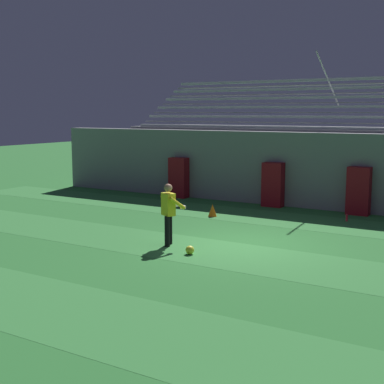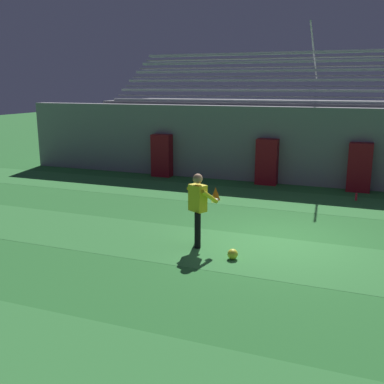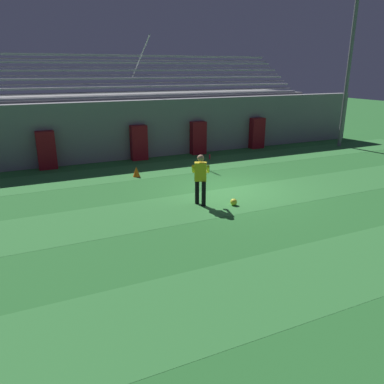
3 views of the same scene
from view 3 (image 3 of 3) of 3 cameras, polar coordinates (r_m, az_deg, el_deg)
name	(u,v)px [view 3 (image 3 of 3)]	position (r m, az deg, el deg)	size (l,w,h in m)	color
ground_plane	(229,189)	(13.89, 5.65, 0.44)	(80.00, 80.00, 0.00)	#2D7533
turf_stripe_near	(360,261)	(9.61, 24.17, -9.56)	(28.00, 2.46, 0.01)	#38843D
turf_stripe_mid	(245,198)	(13.01, 8.05, -0.88)	(28.00, 2.46, 0.01)	#38843D
turf_stripe_far	(187,166)	(17.16, -0.79, 4.00)	(28.00, 2.46, 0.01)	#38843D
back_wall	(165,127)	(19.32, -4.08, 9.78)	(24.00, 0.60, 2.80)	gray
padding_pillar_gate_left	(139,143)	(18.39, -8.09, 7.44)	(0.78, 0.44, 1.67)	maroon
padding_pillar_gate_right	(198,138)	(19.53, 0.94, 8.24)	(0.78, 0.44, 1.67)	maroon
padding_pillar_far_left	(46,150)	(17.68, -21.30, 5.94)	(0.78, 0.44, 1.67)	maroon
padding_pillar_far_right	(257,133)	(21.33, 9.87, 8.83)	(0.78, 0.44, 1.67)	maroon
bleacher_stand	(148,119)	(21.82, -6.66, 10.97)	(18.00, 4.75, 5.83)	gray
floodlight_pole	(352,43)	(23.02, 23.18, 20.12)	(0.90, 0.36, 8.86)	slate
goalkeeper	(201,177)	(11.97, 1.30, 2.37)	(0.73, 0.70, 1.67)	black
soccer_ball	(234,202)	(12.24, 6.37, -1.52)	(0.22, 0.22, 0.22)	yellow
traffic_cone	(136,172)	(15.56, -8.48, 3.08)	(0.30, 0.30, 0.42)	orange
water_bottle	(210,157)	(18.47, 2.72, 5.37)	(0.07, 0.07, 0.24)	red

